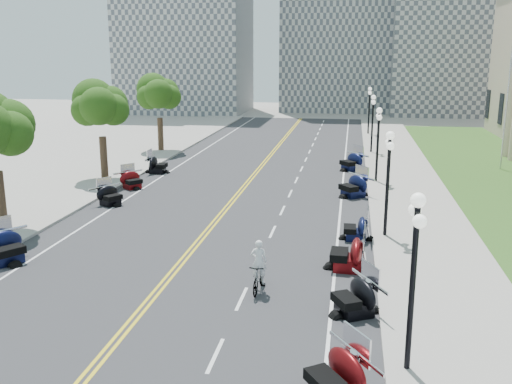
# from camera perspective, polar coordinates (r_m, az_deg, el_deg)

# --- Properties ---
(ground) EXTENTS (160.00, 160.00, 0.00)m
(ground) POSITION_cam_1_polar(r_m,az_deg,el_deg) (25.07, -6.93, -6.35)
(ground) COLOR gray
(road) EXTENTS (16.00, 90.00, 0.01)m
(road) POSITION_cam_1_polar(r_m,az_deg,el_deg) (34.34, -2.24, -0.74)
(road) COLOR #333335
(road) RESTS_ON ground
(centerline_yellow_a) EXTENTS (0.12, 90.00, 0.00)m
(centerline_yellow_a) POSITION_cam_1_polar(r_m,az_deg,el_deg) (34.37, -2.44, -0.72)
(centerline_yellow_a) COLOR yellow
(centerline_yellow_a) RESTS_ON road
(centerline_yellow_b) EXTENTS (0.12, 90.00, 0.00)m
(centerline_yellow_b) POSITION_cam_1_polar(r_m,az_deg,el_deg) (34.32, -2.05, -0.73)
(centerline_yellow_b) COLOR yellow
(centerline_yellow_b) RESTS_ON road
(edge_line_north) EXTENTS (0.12, 90.00, 0.00)m
(edge_line_north) POSITION_cam_1_polar(r_m,az_deg,el_deg) (33.65, 8.49, -1.17)
(edge_line_north) COLOR white
(edge_line_north) RESTS_ON road
(edge_line_south) EXTENTS (0.12, 90.00, 0.00)m
(edge_line_south) POSITION_cam_1_polar(r_m,az_deg,el_deg) (36.17, -12.22, -0.29)
(edge_line_south) COLOR white
(edge_line_south) RESTS_ON road
(lane_dash_4) EXTENTS (0.12, 2.00, 0.00)m
(lane_dash_4) POSITION_cam_1_polar(r_m,az_deg,el_deg) (17.26, -4.09, -15.98)
(lane_dash_4) COLOR white
(lane_dash_4) RESTS_ON road
(lane_dash_5) EXTENTS (0.12, 2.00, 0.00)m
(lane_dash_5) POSITION_cam_1_polar(r_m,az_deg,el_deg) (20.74, -1.45, -10.61)
(lane_dash_5) COLOR white
(lane_dash_5) RESTS_ON road
(lane_dash_6) EXTENTS (0.12, 2.00, 0.00)m
(lane_dash_6) POSITION_cam_1_polar(r_m,az_deg,el_deg) (24.38, 0.35, -6.80)
(lane_dash_6) COLOR white
(lane_dash_6) RESTS_ON road
(lane_dash_7) EXTENTS (0.12, 2.00, 0.00)m
(lane_dash_7) POSITION_cam_1_polar(r_m,az_deg,el_deg) (28.13, 1.66, -3.99)
(lane_dash_7) COLOR white
(lane_dash_7) RESTS_ON road
(lane_dash_8) EXTENTS (0.12, 2.00, 0.00)m
(lane_dash_8) POSITION_cam_1_polar(r_m,az_deg,el_deg) (31.93, 2.66, -1.84)
(lane_dash_8) COLOR white
(lane_dash_8) RESTS_ON road
(lane_dash_9) EXTENTS (0.12, 2.00, 0.00)m
(lane_dash_9) POSITION_cam_1_polar(r_m,az_deg,el_deg) (35.78, 3.44, -0.15)
(lane_dash_9) COLOR white
(lane_dash_9) RESTS_ON road
(lane_dash_10) EXTENTS (0.12, 2.00, 0.00)m
(lane_dash_10) POSITION_cam_1_polar(r_m,az_deg,el_deg) (39.65, 4.07, 1.21)
(lane_dash_10) COLOR white
(lane_dash_10) RESTS_ON road
(lane_dash_11) EXTENTS (0.12, 2.00, 0.00)m
(lane_dash_11) POSITION_cam_1_polar(r_m,az_deg,el_deg) (43.55, 4.58, 2.32)
(lane_dash_11) COLOR white
(lane_dash_11) RESTS_ON road
(lane_dash_12) EXTENTS (0.12, 2.00, 0.00)m
(lane_dash_12) POSITION_cam_1_polar(r_m,az_deg,el_deg) (47.47, 5.01, 3.26)
(lane_dash_12) COLOR white
(lane_dash_12) RESTS_ON road
(lane_dash_13) EXTENTS (0.12, 2.00, 0.00)m
(lane_dash_13) POSITION_cam_1_polar(r_m,az_deg,el_deg) (51.40, 5.38, 4.05)
(lane_dash_13) COLOR white
(lane_dash_13) RESTS_ON road
(lane_dash_14) EXTENTS (0.12, 2.00, 0.00)m
(lane_dash_14) POSITION_cam_1_polar(r_m,az_deg,el_deg) (55.34, 5.69, 4.73)
(lane_dash_14) COLOR white
(lane_dash_14) RESTS_ON road
(lane_dash_15) EXTENTS (0.12, 2.00, 0.00)m
(lane_dash_15) POSITION_cam_1_polar(r_m,az_deg,el_deg) (59.28, 5.97, 5.31)
(lane_dash_15) COLOR white
(lane_dash_15) RESTS_ON road
(lane_dash_16) EXTENTS (0.12, 2.00, 0.00)m
(lane_dash_16) POSITION_cam_1_polar(r_m,az_deg,el_deg) (63.24, 6.21, 5.83)
(lane_dash_16) COLOR white
(lane_dash_16) RESTS_ON road
(lane_dash_17) EXTENTS (0.12, 2.00, 0.00)m
(lane_dash_17) POSITION_cam_1_polar(r_m,az_deg,el_deg) (67.20, 6.42, 6.28)
(lane_dash_17) COLOR white
(lane_dash_17) RESTS_ON road
(lane_dash_18) EXTENTS (0.12, 2.00, 0.00)m
(lane_dash_18) POSITION_cam_1_polar(r_m,az_deg,el_deg) (71.16, 6.61, 6.68)
(lane_dash_18) COLOR white
(lane_dash_18) RESTS_ON road
(lane_dash_19) EXTENTS (0.12, 2.00, 0.00)m
(lane_dash_19) POSITION_cam_1_polar(r_m,az_deg,el_deg) (75.13, 6.78, 7.04)
(lane_dash_19) COLOR white
(lane_dash_19) RESTS_ON road
(sidewalk_north) EXTENTS (5.00, 90.00, 0.15)m
(sidewalk_north) POSITION_cam_1_polar(r_m,az_deg,el_deg) (33.83, 15.45, -1.33)
(sidewalk_north) COLOR #9E9991
(sidewalk_north) RESTS_ON ground
(sidewalk_south) EXTENTS (5.00, 90.00, 0.15)m
(sidewalk_south) POSITION_cam_1_polar(r_m,az_deg,el_deg) (37.85, -18.00, 0.06)
(sidewalk_south) COLOR #9E9991
(sidewalk_south) RESTS_ON ground
(lawn) EXTENTS (9.00, 60.00, 0.10)m
(lawn) POSITION_cam_1_polar(r_m,az_deg,el_deg) (42.78, 23.78, 1.04)
(lawn) COLOR #356023
(lawn) RESTS_ON ground
(distant_block_a) EXTENTS (18.00, 14.00, 26.00)m
(distant_block_a) POSITION_cam_1_polar(r_m,az_deg,el_deg) (88.24, -7.09, 16.45)
(distant_block_a) COLOR gray
(distant_block_a) RESTS_ON ground
(distant_block_b) EXTENTS (16.00, 12.00, 30.00)m
(distant_block_b) POSITION_cam_1_polar(r_m,az_deg,el_deg) (90.83, 8.13, 17.60)
(distant_block_b) COLOR gray
(distant_block_b) RESTS_ON ground
(distant_block_c) EXTENTS (20.00, 14.00, 22.00)m
(distant_block_c) POSITION_cam_1_polar(r_m,az_deg,el_deg) (88.89, 20.04, 14.45)
(distant_block_c) COLOR gray
(distant_block_c) RESTS_ON ground
(street_lamp_1) EXTENTS (0.50, 1.20, 4.90)m
(street_lamp_1) POSITION_cam_1_polar(r_m,az_deg,el_deg) (15.81, 15.38, -8.90)
(street_lamp_1) COLOR black
(street_lamp_1) RESTS_ON sidewalk_north
(street_lamp_2) EXTENTS (0.50, 1.20, 4.90)m
(street_lamp_2) POSITION_cam_1_polar(r_m,az_deg,el_deg) (27.26, 13.01, 0.73)
(street_lamp_2) COLOR black
(street_lamp_2) RESTS_ON sidewalk_north
(street_lamp_3) EXTENTS (0.50, 1.20, 4.90)m
(street_lamp_3) POSITION_cam_1_polar(r_m,az_deg,el_deg) (39.05, 12.07, 4.61)
(street_lamp_3) COLOR black
(street_lamp_3) RESTS_ON sidewalk_north
(street_lamp_4) EXTENTS (0.50, 1.20, 4.90)m
(street_lamp_4) POSITION_cam_1_polar(r_m,az_deg,el_deg) (50.93, 11.55, 6.69)
(street_lamp_4) COLOR black
(street_lamp_4) RESTS_ON sidewalk_north
(street_lamp_5) EXTENTS (0.50, 1.20, 4.90)m
(street_lamp_5) POSITION_cam_1_polar(r_m,az_deg,el_deg) (62.86, 11.23, 7.98)
(street_lamp_5) COLOR black
(street_lamp_5) RESTS_ON sidewalk_north
(flagpole) EXTENTS (1.10, 0.20, 10.00)m
(flagpole) POSITION_cam_1_polar(r_m,az_deg,el_deg) (46.06, 23.80, 8.11)
(flagpole) COLOR silver
(flagpole) RESTS_ON ground
(tree_3) EXTENTS (4.80, 4.80, 9.20)m
(tree_3) POSITION_cam_1_polar(r_m,az_deg,el_deg) (40.43, -15.25, 7.81)
(tree_3) COLOR #235619
(tree_3) RESTS_ON sidewalk_south
(tree_4) EXTENTS (4.80, 4.80, 9.20)m
(tree_4) POSITION_cam_1_polar(r_m,az_deg,el_deg) (51.53, -9.67, 9.25)
(tree_4) COLOR #235619
(tree_4) RESTS_ON sidewalk_south
(motorcycle_n_3) EXTENTS (2.84, 2.84, 1.43)m
(motorcycle_n_3) POSITION_cam_1_polar(r_m,az_deg,el_deg) (15.19, 8.03, -17.48)
(motorcycle_n_3) COLOR #590A0C
(motorcycle_n_3) RESTS_ON road
(motorcycle_n_4) EXTENTS (2.71, 2.71, 1.40)m
(motorcycle_n_4) POSITION_cam_1_polar(r_m,az_deg,el_deg) (19.59, 9.84, -10.14)
(motorcycle_n_4) COLOR black
(motorcycle_n_4) RESTS_ON road
(motorcycle_n_5) EXTENTS (2.27, 2.27, 1.54)m
(motorcycle_n_5) POSITION_cam_1_polar(r_m,az_deg,el_deg) (23.40, 9.19, -5.91)
(motorcycle_n_5) COLOR #590A0C
(motorcycle_n_5) RESTS_ON road
(motorcycle_n_6) EXTENTS (1.84, 1.84, 1.27)m
(motorcycle_n_6) POSITION_cam_1_polar(r_m,az_deg,el_deg) (27.19, 9.99, -3.44)
(motorcycle_n_6) COLOR black
(motorcycle_n_6) RESTS_ON road
(motorcycle_n_8) EXTENTS (3.06, 3.06, 1.53)m
(motorcycle_n_8) POSITION_cam_1_polar(r_m,az_deg,el_deg) (35.25, 9.71, 0.72)
(motorcycle_n_8) COLOR black
(motorcycle_n_8) RESTS_ON road
(motorcycle_n_10) EXTENTS (3.02, 3.02, 1.51)m
(motorcycle_n_10) POSITION_cam_1_polar(r_m,az_deg,el_deg) (43.28, 9.52, 3.11)
(motorcycle_n_10) COLOR black
(motorcycle_n_10) RESTS_ON road
(motorcycle_s_5) EXTENTS (2.97, 2.97, 1.50)m
(motorcycle_s_5) POSITION_cam_1_polar(r_m,az_deg,el_deg) (26.05, -23.76, -4.93)
(motorcycle_s_5) COLOR black
(motorcycle_s_5) RESTS_ON road
(motorcycle_s_7) EXTENTS (2.50, 2.50, 1.27)m
(motorcycle_s_7) POSITION_cam_1_polar(r_m,az_deg,el_deg) (33.96, -14.39, -0.24)
(motorcycle_s_7) COLOR black
(motorcycle_s_7) RESTS_ON road
(motorcycle_s_8) EXTENTS (2.55, 2.55, 1.27)m
(motorcycle_s_8) POSITION_cam_1_polar(r_m,az_deg,el_deg) (37.81, -12.31, 1.27)
(motorcycle_s_8) COLOR #590A0C
(motorcycle_s_8) RESTS_ON road
(motorcycle_s_9) EXTENTS (2.09, 2.09, 1.40)m
(motorcycle_s_9) POSITION_cam_1_polar(r_m,az_deg,el_deg) (42.42, -9.83, 2.81)
(motorcycle_s_9) COLOR black
(motorcycle_s_9) RESTS_ON road
(bicycle) EXTENTS (0.61, 1.89, 1.12)m
(bicycle) POSITION_cam_1_polar(r_m,az_deg,el_deg) (21.15, 0.28, -8.49)
(bicycle) COLOR #A51414
(bicycle) RESTS_ON road
(cyclist_rider) EXTENTS (0.60, 0.39, 1.64)m
(cyclist_rider) POSITION_cam_1_polar(r_m,az_deg,el_deg) (20.67, 0.28, -4.94)
(cyclist_rider) COLOR silver
(cyclist_rider) RESTS_ON bicycle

